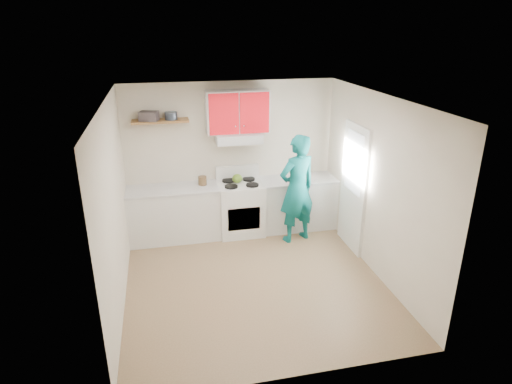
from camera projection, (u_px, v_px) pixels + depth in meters
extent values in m
plane|color=brown|center=(254.00, 280.00, 6.32)|extent=(3.80, 3.80, 0.00)
cube|color=white|center=(254.00, 99.00, 5.38)|extent=(3.60, 3.80, 0.04)
cube|color=beige|center=(231.00, 157.00, 7.58)|extent=(3.60, 0.04, 2.60)
cube|color=beige|center=(296.00, 270.00, 4.12)|extent=(3.60, 0.04, 2.60)
cube|color=beige|center=(114.00, 208.00, 5.49)|extent=(0.04, 3.80, 2.60)
cube|color=beige|center=(377.00, 187.00, 6.21)|extent=(0.04, 3.80, 2.60)
cube|color=white|center=(353.00, 188.00, 6.94)|extent=(0.05, 0.85, 2.05)
cube|color=white|center=(354.00, 163.00, 6.78)|extent=(0.01, 0.55, 0.95)
cube|color=silver|center=(174.00, 214.00, 7.40)|extent=(1.52, 0.60, 0.90)
cube|color=silver|center=(297.00, 203.00, 7.84)|extent=(1.32, 0.60, 0.90)
cube|color=white|center=(241.00, 208.00, 7.61)|extent=(0.76, 0.65, 0.92)
cube|color=silver|center=(238.00, 138.00, 7.26)|extent=(0.76, 0.44, 0.15)
cube|color=red|center=(237.00, 112.00, 7.15)|extent=(1.02, 0.33, 0.70)
cube|color=brown|center=(160.00, 121.00, 6.95)|extent=(0.90, 0.30, 0.04)
cube|color=#443C3F|center=(149.00, 116.00, 6.86)|extent=(0.33, 0.28, 0.15)
cylinder|color=#333D4C|center=(171.00, 116.00, 6.95)|extent=(0.25, 0.25, 0.12)
ellipsoid|color=#557A22|center=(237.00, 178.00, 7.46)|extent=(0.21, 0.21, 0.15)
cylinder|color=#503C23|center=(202.00, 181.00, 7.36)|extent=(0.19, 0.19, 0.17)
cube|color=olive|center=(290.00, 180.00, 7.64)|extent=(0.32, 0.27, 0.02)
cube|color=red|center=(321.00, 177.00, 7.81)|extent=(0.29, 0.25, 0.01)
imported|color=#0B6365|center=(297.00, 189.00, 7.19)|extent=(0.78, 0.63, 1.84)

